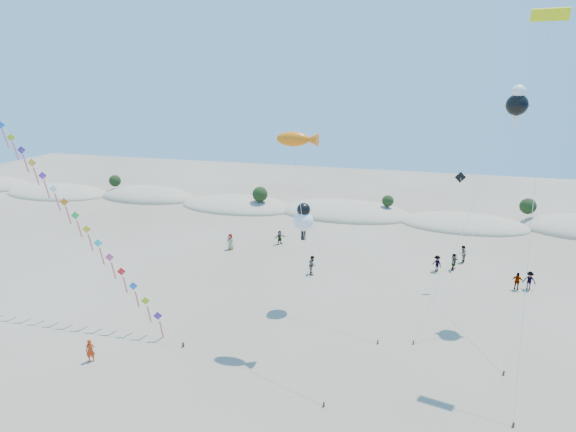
{
  "coord_description": "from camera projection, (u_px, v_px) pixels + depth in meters",
  "views": [
    {
      "loc": [
        10.0,
        -20.35,
        19.02
      ],
      "look_at": [
        0.41,
        14.0,
        8.52
      ],
      "focal_mm": 30.0,
      "sensor_mm": 36.0,
      "label": 1
    }
  ],
  "objects": [
    {
      "name": "ground",
      "position": [
        213.0,
        430.0,
        26.76
      ],
      "size": [
        160.0,
        160.0,
        0.0
      ],
      "primitive_type": "plane",
      "color": "#796A54",
      "rests_on": "ground"
    },
    {
      "name": "beachgoers",
      "position": [
        411.0,
        263.0,
        48.29
      ],
      "size": [
        35.31,
        11.07,
        1.9
      ],
      "color": "slate",
      "rests_on": "ground"
    },
    {
      "name": "dune_ridge",
      "position": [
        351.0,
        214.0,
        68.16
      ],
      "size": [
        145.3,
        11.49,
        5.57
      ],
      "color": "tan",
      "rests_on": "ground"
    },
    {
      "name": "cartoon_kite_low",
      "position": [
        304.0,
        219.0,
        39.47
      ],
      "size": [
        7.78,
        5.73,
        9.01
      ],
      "color": "#3F2D1E",
      "rests_on": "ground"
    },
    {
      "name": "cartoon_kite_high",
      "position": [
        517.0,
        103.0,
        36.06
      ],
      "size": [
        7.21,
        8.55,
        18.33
      ],
      "color": "#3F2D1E",
      "rests_on": "ground"
    },
    {
      "name": "dark_kite",
      "position": [
        470.0,
        222.0,
        39.85
      ],
      "size": [
        3.35,
        14.84,
        10.72
      ],
      "color": "#3F2D1E",
      "rests_on": "ground"
    },
    {
      "name": "flyer_foreground",
      "position": [
        90.0,
        351.0,
        33.03
      ],
      "size": [
        0.71,
        0.61,
        1.63
      ],
      "primitive_type": "imported",
      "rotation": [
        0.0,
        0.0,
        0.45
      ],
      "color": "#BB300F",
      "rests_on": "ground"
    },
    {
      "name": "fish_kite",
      "position": [
        297.0,
        140.0,
        32.76
      ],
      "size": [
        5.29,
        8.46,
        15.32
      ],
      "color": "#3F2D1E",
      "rests_on": "ground"
    },
    {
      "name": "parafoil_kite",
      "position": [
        549.0,
        25.0,
        28.38
      ],
      "size": [
        2.13,
        9.0,
        22.82
      ],
      "color": "#3F2D1E",
      "rests_on": "ground"
    },
    {
      "name": "kite_train",
      "position": [
        23.0,
        152.0,
        38.9
      ],
      "size": [
        29.65,
        7.6,
        25.11
      ],
      "color": "#3F2D1E",
      "rests_on": "ground"
    }
  ]
}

